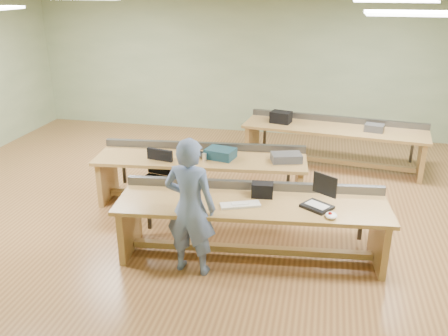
{
  "coord_description": "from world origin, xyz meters",
  "views": [
    {
      "loc": [
        1.58,
        -6.43,
        3.26
      ],
      "look_at": [
        0.32,
        -0.6,
        0.89
      ],
      "focal_mm": 38.0,
      "sensor_mm": 36.0,
      "label": 1
    }
  ],
  "objects_px": {
    "workbench_mid": "(201,168)",
    "task_chair": "(156,189)",
    "laptop_base": "(317,206)",
    "workbench_front": "(252,215)",
    "drinks_can": "(204,157)",
    "parts_bin_grey": "(286,157)",
    "mug": "(202,155)",
    "person": "(190,207)",
    "camera_bag": "(262,190)",
    "workbench_back": "(334,136)",
    "parts_bin_teal": "(220,153)"
  },
  "relations": [
    {
      "from": "workbench_front",
      "to": "camera_bag",
      "type": "bearing_deg",
      "value": 51.76
    },
    {
      "from": "laptop_base",
      "to": "drinks_can",
      "type": "xyz_separation_m",
      "value": [
        -1.69,
        1.25,
        0.04
      ]
    },
    {
      "from": "workbench_mid",
      "to": "drinks_can",
      "type": "bearing_deg",
      "value": -65.48
    },
    {
      "from": "parts_bin_grey",
      "to": "drinks_can",
      "type": "distance_m",
      "value": 1.22
    },
    {
      "from": "person",
      "to": "workbench_front",
      "type": "bearing_deg",
      "value": -136.84
    },
    {
      "from": "task_chair",
      "to": "parts_bin_grey",
      "type": "height_order",
      "value": "task_chair"
    },
    {
      "from": "parts_bin_grey",
      "to": "workbench_mid",
      "type": "bearing_deg",
      "value": -176.94
    },
    {
      "from": "parts_bin_grey",
      "to": "mug",
      "type": "xyz_separation_m",
      "value": [
        -1.26,
        -0.13,
        -0.01
      ]
    },
    {
      "from": "person",
      "to": "camera_bag",
      "type": "height_order",
      "value": "person"
    },
    {
      "from": "mug",
      "to": "task_chair",
      "type": "bearing_deg",
      "value": -148.22
    },
    {
      "from": "workbench_mid",
      "to": "mug",
      "type": "distance_m",
      "value": 0.24
    },
    {
      "from": "mug",
      "to": "person",
      "type": "bearing_deg",
      "value": -79.36
    },
    {
      "from": "task_chair",
      "to": "person",
      "type": "bearing_deg",
      "value": -45.06
    },
    {
      "from": "workbench_back",
      "to": "camera_bag",
      "type": "distance_m",
      "value": 3.4
    },
    {
      "from": "laptop_base",
      "to": "task_chair",
      "type": "distance_m",
      "value": 2.61
    },
    {
      "from": "laptop_base",
      "to": "drinks_can",
      "type": "distance_m",
      "value": 2.1
    },
    {
      "from": "camera_bag",
      "to": "mug",
      "type": "distance_m",
      "value": 1.6
    },
    {
      "from": "workbench_mid",
      "to": "camera_bag",
      "type": "relative_size",
      "value": 12.36
    },
    {
      "from": "workbench_front",
      "to": "task_chair",
      "type": "distance_m",
      "value": 1.88
    },
    {
      "from": "workbench_back",
      "to": "laptop_base",
      "type": "relative_size",
      "value": 10.31
    },
    {
      "from": "person",
      "to": "mug",
      "type": "bearing_deg",
      "value": -73.65
    },
    {
      "from": "person",
      "to": "parts_bin_teal",
      "type": "relative_size",
      "value": 3.97
    },
    {
      "from": "laptop_base",
      "to": "task_chair",
      "type": "relative_size",
      "value": 0.36
    },
    {
      "from": "task_chair",
      "to": "workbench_front",
      "type": "bearing_deg",
      "value": -19.47
    },
    {
      "from": "workbench_back",
      "to": "drinks_can",
      "type": "xyz_separation_m",
      "value": [
        -1.9,
        -2.21,
        0.24
      ]
    },
    {
      "from": "workbench_back",
      "to": "drinks_can",
      "type": "relative_size",
      "value": 28.81
    },
    {
      "from": "workbench_back",
      "to": "person",
      "type": "xyz_separation_m",
      "value": [
        -1.63,
        -3.93,
        0.27
      ]
    },
    {
      "from": "person",
      "to": "drinks_can",
      "type": "height_order",
      "value": "person"
    },
    {
      "from": "workbench_front",
      "to": "laptop_base",
      "type": "xyz_separation_m",
      "value": [
        0.78,
        -0.02,
        0.2
      ]
    },
    {
      "from": "workbench_front",
      "to": "mug",
      "type": "distance_m",
      "value": 1.67
    },
    {
      "from": "camera_bag",
      "to": "mug",
      "type": "height_order",
      "value": "camera_bag"
    },
    {
      "from": "person",
      "to": "parts_bin_teal",
      "type": "xyz_separation_m",
      "value": [
        -0.07,
        1.88,
        -0.01
      ]
    },
    {
      "from": "mug",
      "to": "parts_bin_grey",
      "type": "bearing_deg",
      "value": 5.84
    },
    {
      "from": "workbench_back",
      "to": "task_chair",
      "type": "bearing_deg",
      "value": -129.36
    },
    {
      "from": "parts_bin_teal",
      "to": "drinks_can",
      "type": "height_order",
      "value": "parts_bin_teal"
    },
    {
      "from": "person",
      "to": "parts_bin_grey",
      "type": "xyz_separation_m",
      "value": [
        0.92,
        1.95,
        -0.03
      ]
    },
    {
      "from": "camera_bag",
      "to": "drinks_can",
      "type": "xyz_separation_m",
      "value": [
        -1.02,
        1.06,
        -0.03
      ]
    },
    {
      "from": "workbench_front",
      "to": "drinks_can",
      "type": "xyz_separation_m",
      "value": [
        -0.91,
        1.23,
        0.24
      ]
    },
    {
      "from": "task_chair",
      "to": "camera_bag",
      "type": "bearing_deg",
      "value": -13.62
    },
    {
      "from": "workbench_front",
      "to": "camera_bag",
      "type": "relative_size",
      "value": 12.73
    },
    {
      "from": "camera_bag",
      "to": "workbench_front",
      "type": "bearing_deg",
      "value": -127.38
    },
    {
      "from": "workbench_front",
      "to": "drinks_can",
      "type": "distance_m",
      "value": 1.55
    },
    {
      "from": "workbench_mid",
      "to": "task_chair",
      "type": "bearing_deg",
      "value": -148.9
    },
    {
      "from": "person",
      "to": "mug",
      "type": "relative_size",
      "value": 14.27
    },
    {
      "from": "workbench_front",
      "to": "parts_bin_teal",
      "type": "distance_m",
      "value": 1.58
    },
    {
      "from": "drinks_can",
      "to": "camera_bag",
      "type": "bearing_deg",
      "value": -46.34
    },
    {
      "from": "workbench_mid",
      "to": "task_chair",
      "type": "height_order",
      "value": "task_chair"
    },
    {
      "from": "person",
      "to": "task_chair",
      "type": "relative_size",
      "value": 1.82
    },
    {
      "from": "task_chair",
      "to": "laptop_base",
      "type": "bearing_deg",
      "value": -10.92
    },
    {
      "from": "workbench_front",
      "to": "person",
      "type": "distance_m",
      "value": 0.85
    }
  ]
}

